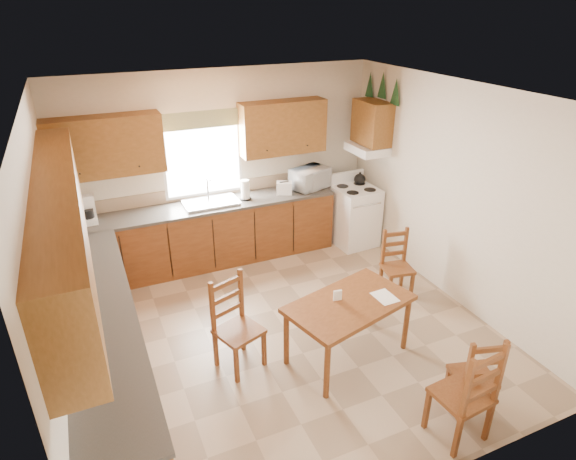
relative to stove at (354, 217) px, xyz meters
name	(u,v)px	position (x,y,z in m)	size (l,w,h in m)	color
floor	(287,330)	(-1.88, -1.64, -0.45)	(4.50, 4.50, 0.00)	tan
ceiling	(286,96)	(-1.88, -1.64, 2.25)	(4.50, 4.50, 0.00)	brown
wall_left	(53,271)	(-4.13, -1.64, 0.90)	(4.50, 4.50, 0.00)	beige
wall_right	(454,195)	(0.37, -1.64, 0.90)	(4.50, 4.50, 0.00)	beige
wall_back	(223,166)	(-1.88, 0.61, 0.90)	(4.50, 4.50, 0.00)	beige
wall_front	(423,358)	(-1.88, -3.89, 0.90)	(4.50, 4.50, 0.00)	beige
lower_cab_back	(208,235)	(-2.25, 0.31, -0.01)	(3.75, 0.60, 0.88)	brown
lower_cab_left	(108,354)	(-3.83, -1.79, -0.01)	(0.60, 3.60, 0.88)	brown
counter_back	(206,206)	(-2.25, 0.31, 0.45)	(3.75, 0.63, 0.04)	#433E3A
counter_left	(99,314)	(-3.83, -1.79, 0.45)	(0.63, 3.60, 0.04)	#433E3A
backsplash	(200,192)	(-2.25, 0.60, 0.56)	(3.75, 0.01, 0.18)	#8F785D
upper_cab_back_left	(105,146)	(-3.43, 0.44, 1.40)	(1.41, 0.33, 0.75)	brown
upper_cab_back_right	(283,127)	(-1.02, 0.44, 1.40)	(1.25, 0.33, 0.75)	brown
upper_cab_left	(62,222)	(-3.96, -1.79, 1.40)	(0.33, 3.60, 0.75)	brown
upper_cab_stove	(372,123)	(0.20, 0.01, 1.45)	(0.33, 0.62, 0.62)	brown
range_hood	(367,149)	(0.15, 0.01, 1.07)	(0.44, 0.62, 0.12)	white
window_frame	(202,155)	(-2.18, 0.58, 1.10)	(1.13, 0.02, 1.18)	white
window_pane	(203,155)	(-2.18, 0.57, 1.10)	(1.05, 0.01, 1.10)	white
window_valance	(200,120)	(-2.18, 0.55, 1.60)	(1.19, 0.01, 0.24)	#3C5728
sink_basin	(211,203)	(-2.18, 0.31, 0.49)	(0.75, 0.45, 0.04)	silver
pine_decal_a	(396,92)	(0.33, -0.31, 1.93)	(0.22, 0.22, 0.36)	#1C4522
pine_decal_b	(383,85)	(0.33, 0.01, 1.97)	(0.22, 0.22, 0.36)	#1C4522
pine_decal_c	(370,85)	(0.33, 0.33, 1.93)	(0.22, 0.22, 0.36)	#1C4522
stove	(354,217)	(0.00, 0.00, 0.00)	(0.61, 0.63, 0.91)	white
coffeemaker	(87,209)	(-3.77, 0.33, 0.65)	(0.22, 0.26, 0.37)	white
paper_towel	(245,190)	(-1.68, 0.27, 0.61)	(0.12, 0.12, 0.29)	white
toaster	(284,188)	(-1.08, 0.24, 0.56)	(0.22, 0.14, 0.18)	white
microwave	(310,178)	(-0.63, 0.31, 0.62)	(0.52, 0.37, 0.31)	white
dining_table	(348,329)	(-1.46, -2.30, -0.11)	(1.30, 0.74, 0.69)	brown
chair_near_left	(463,389)	(-1.11, -3.60, 0.07)	(0.44, 0.41, 1.04)	brown
chair_near_right	(474,371)	(-0.78, -3.41, -0.02)	(0.37, 0.35, 0.87)	brown
chair_far_left	(239,326)	(-2.56, -1.98, 0.06)	(0.43, 0.41, 1.02)	brown
chair_far_right	(398,264)	(-0.25, -1.49, -0.02)	(0.36, 0.35, 0.87)	brown
table_paper	(385,297)	(-1.08, -2.37, 0.24)	(0.20, 0.27, 0.00)	white
table_card	(338,295)	(-1.56, -2.22, 0.30)	(0.09, 0.02, 0.12)	white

